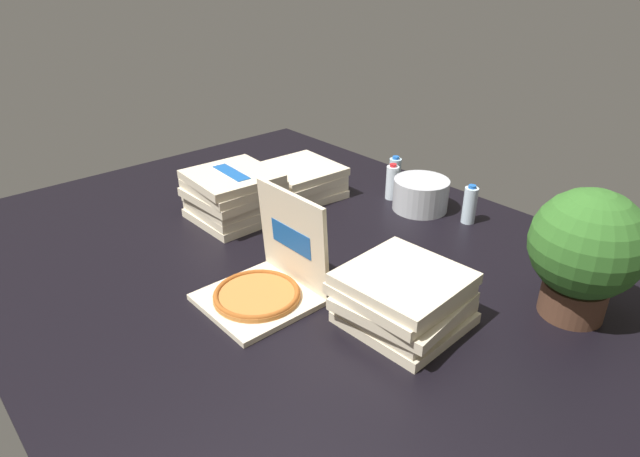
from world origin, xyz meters
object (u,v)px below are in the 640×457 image
ice_bucket (421,194)px  water_bottle_0 (392,182)px  pizza_stack_left_near (234,195)px  potted_plant (586,249)px  pizza_stack_right_far (403,298)px  water_bottle_1 (395,174)px  water_bottle_2 (470,205)px  open_pizza_box (267,280)px  pizza_stack_left_mid (299,181)px

ice_bucket → water_bottle_0: 0.19m
pizza_stack_left_near → potted_plant: (1.52, 0.49, 0.15)m
pizza_stack_right_far → water_bottle_1: pizza_stack_right_far is taller
water_bottle_1 → ice_bucket: bearing=-19.2°
water_bottle_2 → pizza_stack_left_near: bearing=-133.8°
ice_bucket → potted_plant: bearing=-17.3°
open_pizza_box → water_bottle_2: bearing=83.5°
pizza_stack_right_far → ice_bucket: bearing=125.5°
water_bottle_0 → potted_plant: (1.16, -0.29, 0.18)m
pizza_stack_left_near → potted_plant: size_ratio=0.85×
water_bottle_1 → water_bottle_2: 0.52m
pizza_stack_left_mid → pizza_stack_right_far: size_ratio=0.97×
pizza_stack_right_far → potted_plant: potted_plant is taller
pizza_stack_left_mid → water_bottle_2: size_ratio=2.17×
water_bottle_0 → potted_plant: 1.21m
ice_bucket → water_bottle_2: bearing=12.6°
water_bottle_0 → water_bottle_1: same height
pizza_stack_left_near → pizza_stack_right_far: bearing=-1.3°
pizza_stack_right_far → ice_bucket: 1.00m
pizza_stack_left_near → water_bottle_2: (0.81, 0.85, -0.03)m
ice_bucket → water_bottle_0: water_bottle_0 is taller
pizza_stack_left_mid → water_bottle_0: (0.37, 0.35, 0.01)m
pizza_stack_left_near → ice_bucket: bearing=55.1°
pizza_stack_right_far → potted_plant: 0.67m
open_pizza_box → pizza_stack_left_near: size_ratio=0.98×
water_bottle_0 → water_bottle_2: 0.46m
open_pizza_box → water_bottle_1: bearing=108.4°
water_bottle_2 → open_pizza_box: bearing=-96.5°
open_pizza_box → water_bottle_0: open_pizza_box is taller
open_pizza_box → water_bottle_0: 1.13m
potted_plant → pizza_stack_left_mid: bearing=-177.9°
ice_bucket → water_bottle_2: 0.27m
pizza_stack_right_far → pizza_stack_left_near: pizza_stack_left_near is taller
pizza_stack_left_mid → pizza_stack_left_near: pizza_stack_left_near is taller
water_bottle_2 → potted_plant: (0.71, -0.36, 0.18)m
open_pizza_box → ice_bucket: bearing=96.8°
pizza_stack_left_near → potted_plant: bearing=17.9°
potted_plant → ice_bucket: bearing=162.7°
ice_bucket → water_bottle_0: bearing=-177.0°
ice_bucket → potted_plant: potted_plant is taller
open_pizza_box → potted_plant: 1.17m
pizza_stack_right_far → water_bottle_0: bearing=133.8°
pizza_stack_right_far → pizza_stack_left_near: 1.14m
potted_plant → water_bottle_1: bearing=162.3°
ice_bucket → water_bottle_2: water_bottle_2 is taller
open_pizza_box → water_bottle_0: bearing=106.6°
water_bottle_0 → open_pizza_box: bearing=-73.4°
open_pizza_box → ice_bucket: size_ratio=1.44×
water_bottle_0 → water_bottle_2: (0.45, 0.07, 0.00)m
pizza_stack_left_mid → pizza_stack_right_far: pizza_stack_right_far is taller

